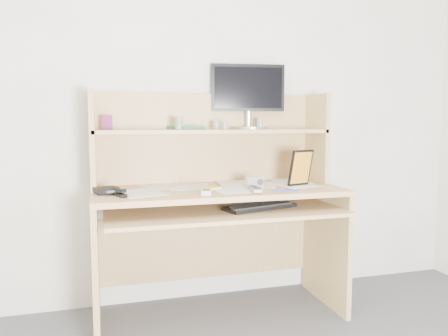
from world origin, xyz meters
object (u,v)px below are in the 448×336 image
object	(u,v)px
desk	(216,196)
tv_remote	(255,189)
keyboard	(260,206)
game_case	(301,168)
monitor	(248,95)

from	to	relation	value
desk	tv_remote	xyz separation A→B (m)	(0.15, -0.26, 0.07)
keyboard	game_case	distance (m)	0.35
desk	tv_remote	bearing A→B (deg)	-59.11
game_case	keyboard	bearing A→B (deg)	179.16
desk	game_case	xyz separation A→B (m)	(0.47, -0.15, 0.17)
game_case	monitor	xyz separation A→B (m)	(-0.22, 0.32, 0.44)
desk	monitor	size ratio (longest dim) A/B	2.99
keyboard	game_case	xyz separation A→B (m)	(0.28, 0.08, 0.20)
keyboard	monitor	distance (m)	0.75
monitor	game_case	bearing A→B (deg)	-48.61
game_case	monitor	distance (m)	0.58
keyboard	tv_remote	size ratio (longest dim) A/B	2.66
tv_remote	monitor	world-z (taller)	monitor
desk	monitor	xyz separation A→B (m)	(0.26, 0.17, 0.60)
desk	game_case	distance (m)	0.52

